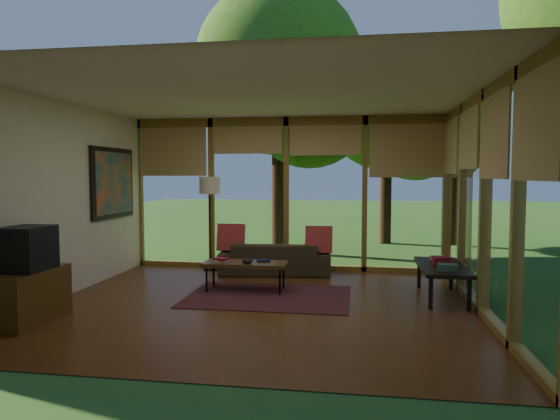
% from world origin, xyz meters
% --- Properties ---
extents(floor, '(5.50, 5.50, 0.00)m').
position_xyz_m(floor, '(0.00, 0.00, 0.00)').
color(floor, brown).
rests_on(floor, ground).
extents(ceiling, '(5.50, 5.50, 0.00)m').
position_xyz_m(ceiling, '(0.00, 0.00, 2.70)').
color(ceiling, white).
rests_on(ceiling, ground).
extents(wall_left, '(0.04, 5.00, 2.70)m').
position_xyz_m(wall_left, '(-2.75, 0.00, 1.35)').
color(wall_left, silver).
rests_on(wall_left, ground).
extents(wall_front, '(5.50, 0.04, 2.70)m').
position_xyz_m(wall_front, '(0.00, -2.50, 1.35)').
color(wall_front, silver).
rests_on(wall_front, ground).
extents(window_wall_back, '(5.50, 0.12, 2.70)m').
position_xyz_m(window_wall_back, '(0.00, 2.50, 1.35)').
color(window_wall_back, olive).
rests_on(window_wall_back, ground).
extents(window_wall_right, '(0.12, 5.00, 2.70)m').
position_xyz_m(window_wall_right, '(2.75, 0.00, 1.35)').
color(window_wall_right, olive).
rests_on(window_wall_right, ground).
extents(tree_nw, '(3.67, 3.67, 5.78)m').
position_xyz_m(tree_nw, '(-0.46, 4.53, 3.93)').
color(tree_nw, '#351E13').
rests_on(tree_nw, ground).
extents(tree_ne, '(3.23, 3.23, 5.03)m').
position_xyz_m(tree_ne, '(1.94, 6.37, 3.40)').
color(tree_ne, '#351E13').
rests_on(tree_ne, ground).
extents(rug, '(2.23, 1.58, 0.01)m').
position_xyz_m(rug, '(0.05, 0.43, 0.01)').
color(rug, maroon).
rests_on(rug, floor).
extents(sofa, '(1.93, 0.93, 0.54)m').
position_xyz_m(sofa, '(-0.12, 2.00, 0.27)').
color(sofa, '#3A2F1D').
rests_on(sofa, floor).
extents(pillow_left, '(0.46, 0.24, 0.48)m').
position_xyz_m(pillow_left, '(-0.87, 1.95, 0.61)').
color(pillow_left, maroon).
rests_on(pillow_left, sofa).
extents(pillow_right, '(0.44, 0.24, 0.46)m').
position_xyz_m(pillow_right, '(0.63, 1.95, 0.60)').
color(pillow_right, maroon).
rests_on(pillow_right, sofa).
extents(ct_book_lower, '(0.23, 0.20, 0.03)m').
position_xyz_m(ct_book_lower, '(-0.69, 0.66, 0.44)').
color(ct_book_lower, beige).
rests_on(ct_book_lower, coffee_table).
extents(ct_book_upper, '(0.24, 0.21, 0.03)m').
position_xyz_m(ct_book_upper, '(-0.69, 0.66, 0.47)').
color(ct_book_upper, maroon).
rests_on(ct_book_upper, coffee_table).
extents(ct_book_side, '(0.22, 0.20, 0.03)m').
position_xyz_m(ct_book_side, '(-0.09, 0.79, 0.44)').
color(ct_book_side, black).
rests_on(ct_book_side, coffee_table).
extents(ct_bowl, '(0.16, 0.16, 0.07)m').
position_xyz_m(ct_bowl, '(-0.29, 0.61, 0.46)').
color(ct_bowl, black).
rests_on(ct_bowl, coffee_table).
extents(media_cabinet, '(0.50, 1.00, 0.60)m').
position_xyz_m(media_cabinet, '(-2.47, -1.17, 0.30)').
color(media_cabinet, '#583B18').
rests_on(media_cabinet, floor).
extents(television, '(0.45, 0.55, 0.50)m').
position_xyz_m(television, '(-2.45, -1.17, 0.85)').
color(television, black).
rests_on(television, media_cabinet).
extents(console_book_a, '(0.25, 0.19, 0.09)m').
position_xyz_m(console_book_a, '(2.40, 0.31, 0.50)').
color(console_book_a, '#315749').
rests_on(console_book_a, side_console).
extents(console_book_b, '(0.25, 0.19, 0.11)m').
position_xyz_m(console_book_b, '(2.40, 0.76, 0.51)').
color(console_book_b, maroon).
rests_on(console_book_b, side_console).
extents(console_book_c, '(0.23, 0.19, 0.06)m').
position_xyz_m(console_book_c, '(2.40, 1.16, 0.48)').
color(console_book_c, beige).
rests_on(console_book_c, side_console).
extents(floor_lamp, '(0.36, 0.36, 1.65)m').
position_xyz_m(floor_lamp, '(-1.32, 2.22, 1.41)').
color(floor_lamp, black).
rests_on(floor_lamp, floor).
extents(coffee_table, '(1.20, 0.50, 0.43)m').
position_xyz_m(coffee_table, '(-0.34, 0.71, 0.39)').
color(coffee_table, '#583B18').
rests_on(coffee_table, floor).
extents(side_console, '(0.60, 1.40, 0.46)m').
position_xyz_m(side_console, '(2.40, 0.71, 0.41)').
color(side_console, black).
rests_on(side_console, floor).
extents(wall_painting, '(0.06, 1.35, 1.15)m').
position_xyz_m(wall_painting, '(-2.71, 1.40, 1.55)').
color(wall_painting, black).
rests_on(wall_painting, wall_left).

